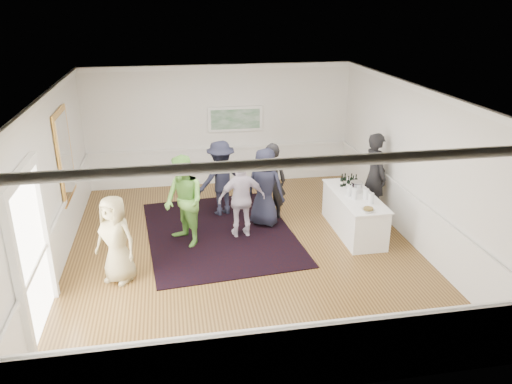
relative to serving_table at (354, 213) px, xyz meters
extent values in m
plane|color=olive|center=(-2.47, -0.42, -0.43)|extent=(8.00, 8.00, 0.00)
cube|color=white|center=(-2.47, -0.42, 2.77)|extent=(7.00, 8.00, 0.02)
cube|color=white|center=(-5.97, -0.42, 1.17)|extent=(0.02, 8.00, 3.20)
cube|color=white|center=(1.03, -0.42, 1.17)|extent=(0.02, 8.00, 3.20)
cube|color=white|center=(-2.47, 3.58, 1.17)|extent=(7.00, 0.02, 3.20)
cube|color=white|center=(-2.47, -4.42, 1.17)|extent=(7.00, 0.02, 3.20)
cube|color=#EEAD46|center=(-5.93, 0.88, 1.37)|extent=(0.04, 1.25, 1.85)
cube|color=white|center=(-5.90, 0.88, 1.37)|extent=(0.01, 1.05, 1.65)
cube|color=white|center=(-5.90, -3.14, 0.77)|extent=(0.10, 0.14, 2.40)
cube|color=white|center=(-5.90, -1.50, 0.77)|extent=(0.10, 0.14, 2.40)
cube|color=white|center=(-5.90, -2.32, 2.05)|extent=(0.10, 1.78, 0.16)
cube|color=white|center=(-5.94, -2.32, 0.77)|extent=(0.02, 1.50, 2.40)
cube|color=white|center=(-2.07, 3.53, 1.35)|extent=(1.44, 0.05, 0.66)
cube|color=#246032|center=(-2.07, 3.50, 1.35)|extent=(1.30, 0.01, 0.52)
cube|color=black|center=(-2.87, 0.45, -0.42)|extent=(3.38, 4.24, 0.02)
cube|color=white|center=(0.00, 0.00, -0.01)|extent=(0.75, 2.07, 0.85)
cube|color=white|center=(0.00, 0.00, 0.42)|extent=(0.81, 2.13, 0.02)
imported|color=black|center=(0.73, 0.72, 0.56)|extent=(0.58, 0.79, 2.00)
imported|color=tan|center=(-4.86, -1.16, 0.38)|extent=(0.95, 0.86, 1.63)
imported|color=#71BB4A|center=(-3.61, 0.07, 0.51)|extent=(1.07, 1.15, 1.89)
imported|color=#C0B2C7|center=(-2.41, 0.23, 0.42)|extent=(1.02, 0.48, 1.70)
imported|color=black|center=(-2.71, 1.46, 0.45)|extent=(1.31, 1.03, 1.77)
imported|color=black|center=(-1.60, 1.05, 0.46)|extent=(0.72, 0.54, 1.80)
imported|color=black|center=(-1.82, 0.72, 0.45)|extent=(1.03, 0.96, 1.77)
cylinder|color=#6FAD3D|center=(-0.10, -0.21, 0.55)|extent=(0.12, 0.12, 0.24)
cylinder|color=#CC3C3E|center=(0.13, -0.26, 0.55)|extent=(0.12, 0.12, 0.24)
cylinder|color=#72A63B|center=(-0.16, -0.03, 0.55)|extent=(0.12, 0.12, 0.24)
cylinder|color=beige|center=(0.14, -0.50, 0.55)|extent=(0.12, 0.12, 0.24)
cylinder|color=silver|center=(0.07, 0.14, 0.54)|extent=(0.26, 0.26, 0.25)
imported|color=white|center=(-0.06, -0.88, 0.46)|extent=(0.25, 0.25, 0.06)
cylinder|color=olive|center=(-0.06, -0.88, 0.48)|extent=(0.19, 0.19, 0.04)
camera|label=1|loc=(-3.80, -9.32, 4.36)|focal=35.00mm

